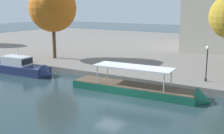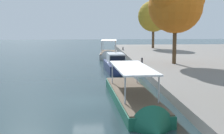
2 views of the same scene
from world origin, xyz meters
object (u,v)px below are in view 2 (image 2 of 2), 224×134
(tree_1, at_px, (153,17))
(mooring_bollard_2, at_px, (123,48))
(tree_0, at_px, (177,3))
(tour_boat_2, at_px, (135,102))
(motor_yacht_1, at_px, (117,67))
(mooring_bollard_1, at_px, (142,60))
(tour_boat_0, at_px, (109,56))

(tree_1, bearing_deg, mooring_bollard_2, -51.03)
(mooring_bollard_2, xyz_separation_m, tree_0, (23.54, 4.85, 7.73))
(tree_1, bearing_deg, tour_boat_2, -12.43)
(motor_yacht_1, xyz_separation_m, mooring_bollard_2, (-25.13, 3.29, 0.52))
(motor_yacht_1, distance_m, tree_0, 11.70)
(mooring_bollard_1, relative_size, tree_1, 0.08)
(tour_boat_0, bearing_deg, motor_yacht_1, 4.63)
(motor_yacht_1, bearing_deg, mooring_bollard_2, 169.23)
(tour_boat_2, xyz_separation_m, mooring_bollard_1, (-19.64, 3.69, 0.86))
(mooring_bollard_1, bearing_deg, motor_yacht_1, -58.37)
(mooring_bollard_2, bearing_deg, mooring_bollard_1, 0.94)
(motor_yacht_1, height_order, mooring_bollard_1, motor_yacht_1)
(tree_1, bearing_deg, tour_boat_0, -37.66)
(tour_boat_0, xyz_separation_m, motor_yacht_1, (17.11, 0.12, 0.17))
(tree_0, bearing_deg, mooring_bollard_2, -168.36)
(mooring_bollard_1, bearing_deg, tour_boat_2, -10.64)
(mooring_bollard_2, distance_m, tree_0, 25.24)
(mooring_bollard_1, distance_m, mooring_bollard_2, 22.87)
(mooring_bollard_1, xyz_separation_m, tree_1, (-28.83, 7.00, 6.70))
(tour_boat_2, relative_size, tree_0, 1.28)
(motor_yacht_1, xyz_separation_m, tree_0, (-1.59, 8.14, 8.25))
(motor_yacht_1, relative_size, mooring_bollard_1, 11.62)
(tour_boat_0, height_order, mooring_bollard_2, tour_boat_0)
(mooring_bollard_1, height_order, tree_0, tree_0)
(mooring_bollard_1, height_order, mooring_bollard_2, mooring_bollard_1)
(motor_yacht_1, relative_size, tour_boat_2, 0.65)
(mooring_bollard_2, bearing_deg, tour_boat_0, -23.08)
(tour_boat_2, bearing_deg, motor_yacht_1, 176.99)
(tour_boat_0, relative_size, motor_yacht_1, 1.24)
(motor_yacht_1, distance_m, mooring_bollard_1, 4.35)
(tree_1, bearing_deg, tree_0, -4.89)
(motor_yacht_1, bearing_deg, tree_1, 157.76)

